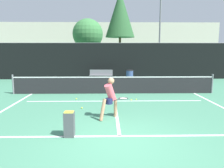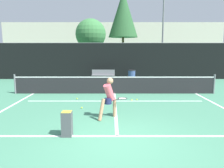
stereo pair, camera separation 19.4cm
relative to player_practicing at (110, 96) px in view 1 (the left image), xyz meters
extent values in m
plane|color=#427F60|center=(0.24, -2.05, -0.80)|extent=(100.00, 100.00, 0.00)
cube|color=white|center=(0.24, -1.65, -0.80)|extent=(11.00, 0.10, 0.01)
cube|color=white|center=(0.24, 2.60, -0.80)|extent=(8.25, 0.10, 0.01)
cube|color=white|center=(0.24, 1.38, -0.80)|extent=(0.10, 6.06, 0.01)
cube|color=white|center=(-4.27, 1.38, -0.80)|extent=(0.10, 7.06, 0.01)
cube|color=white|center=(4.75, 1.38, -0.80)|extent=(0.10, 7.06, 0.01)
cylinder|color=slate|center=(-5.26, 4.41, -0.27)|extent=(0.09, 0.09, 1.07)
cylinder|color=slate|center=(5.74, 4.41, -0.27)|extent=(0.09, 0.09, 1.07)
cube|color=#232326|center=(0.24, 4.41, -0.33)|extent=(11.00, 0.02, 0.95)
cube|color=white|center=(0.24, 4.41, 0.12)|extent=(11.00, 0.03, 0.06)
cube|color=black|center=(0.24, 10.54, 0.67)|extent=(24.00, 0.06, 2.94)
cylinder|color=slate|center=(0.24, 10.54, 2.16)|extent=(24.00, 0.04, 0.04)
cylinder|color=tan|center=(0.19, 0.19, -0.47)|extent=(0.12, 0.12, 0.66)
cylinder|color=tan|center=(-0.26, -0.24, -0.42)|extent=(0.30, 0.29, 0.76)
cylinder|color=#1E234C|center=(-0.05, -0.03, -0.17)|extent=(0.25, 0.25, 0.20)
cylinder|color=#E55966|center=(0.00, 0.01, 0.13)|extent=(0.44, 0.42, 0.70)
sphere|color=tan|center=(0.03, 0.04, 0.53)|extent=(0.23, 0.23, 0.23)
cylinder|color=#262628|center=(0.24, -0.05, -0.12)|extent=(0.24, 0.23, 0.03)
torus|color=#262628|center=(0.47, 0.17, -0.12)|extent=(0.48, 0.48, 0.02)
cylinder|color=beige|center=(0.47, 0.17, -0.12)|extent=(0.37, 0.37, 0.01)
sphere|color=#D1E033|center=(-1.63, 2.99, -0.77)|extent=(0.07, 0.07, 0.07)
sphere|color=#D1E033|center=(1.29, 2.78, -0.77)|extent=(0.07, 0.07, 0.07)
sphere|color=#D1E033|center=(1.04, 2.69, -0.77)|extent=(0.07, 0.07, 0.07)
sphere|color=#D1E033|center=(-1.16, 1.28, -0.77)|extent=(0.07, 0.07, 0.07)
sphere|color=#D1E033|center=(0.22, 1.20, -0.77)|extent=(0.07, 0.07, 0.07)
cube|color=#4C4C51|center=(-1.17, -1.63, -0.45)|extent=(0.28, 0.28, 0.70)
cube|color=#D1E033|center=(-1.17, -1.63, -0.12)|extent=(0.25, 0.25, 0.06)
cube|color=slate|center=(-0.60, 9.46, -0.36)|extent=(1.82, 0.48, 0.04)
cube|color=slate|center=(-0.59, 9.64, -0.15)|extent=(1.80, 0.16, 0.42)
cube|color=#333338|center=(-1.32, 9.51, -0.58)|extent=(0.06, 0.32, 0.44)
cube|color=#333338|center=(0.12, 9.41, -0.58)|extent=(0.06, 0.32, 0.44)
cylinder|color=#384C7F|center=(1.64, 9.52, -0.40)|extent=(0.55, 0.55, 0.80)
cylinder|color=black|center=(1.64, 9.52, 0.02)|extent=(0.58, 0.58, 0.04)
cube|color=navy|center=(1.16, 13.09, -0.38)|extent=(1.69, 4.45, 0.85)
cube|color=#1E2328|center=(1.16, 12.87, 0.33)|extent=(1.42, 2.67, 0.56)
cylinder|color=black|center=(1.92, 14.51, -0.50)|extent=(0.18, 0.60, 0.60)
cylinder|color=black|center=(1.92, 11.66, -0.50)|extent=(0.18, 0.60, 0.60)
cylinder|color=slate|center=(5.26, 15.24, 2.95)|extent=(0.16, 0.16, 7.49)
cylinder|color=brown|center=(1.42, 19.27, 1.15)|extent=(0.28, 0.28, 3.89)
cone|color=#28562D|center=(1.42, 19.27, 5.82)|extent=(3.50, 3.50, 5.45)
cylinder|color=brown|center=(-2.18, 16.25, 0.66)|extent=(0.28, 0.28, 2.93)
sphere|color=#38753D|center=(-2.18, 16.25, 3.26)|extent=(3.22, 3.22, 3.22)
cube|color=beige|center=(0.24, 29.96, 2.61)|extent=(36.00, 2.40, 6.82)
camera|label=1|loc=(-0.10, -7.47, 1.59)|focal=35.00mm
camera|label=2|loc=(0.09, -7.47, 1.59)|focal=35.00mm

